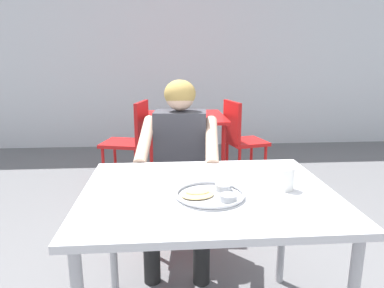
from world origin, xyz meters
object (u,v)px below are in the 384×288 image
at_px(table_background_red, 185,124).
at_px(chair_red_right, 240,136).
at_px(chair_foreground, 181,176).
at_px(thali_tray, 211,194).
at_px(chair_red_left, 132,137).
at_px(diner_foreground, 179,156).
at_px(drinking_cup, 285,178).
at_px(table_foreground, 208,206).

bearing_deg(table_background_red, chair_red_right, -7.54).
bearing_deg(chair_foreground, chair_red_right, 60.70).
xyz_separation_m(thali_tray, chair_red_left, (-0.54, 2.29, -0.25)).
distance_m(chair_foreground, diner_foreground, 0.31).
xyz_separation_m(diner_foreground, table_background_red, (0.13, 1.53, -0.07)).
relative_size(drinking_cup, chair_foreground, 0.12).
bearing_deg(table_foreground, diner_foreground, 97.28).
height_order(chair_foreground, chair_red_right, chair_red_right).
bearing_deg(thali_tray, chair_red_right, 74.93).
bearing_deg(chair_red_left, diner_foreground, -73.27).
xyz_separation_m(diner_foreground, chair_red_right, (0.71, 1.46, -0.20)).
height_order(diner_foreground, chair_red_left, diner_foreground).
distance_m(table_foreground, diner_foreground, 0.74).
bearing_deg(chair_red_right, thali_tray, -105.07).
bearing_deg(chair_red_right, diner_foreground, -115.99).
distance_m(chair_foreground, chair_red_left, 1.33).
relative_size(table_foreground, chair_red_right, 1.25).
bearing_deg(chair_red_left, drinking_cup, -68.51).
bearing_deg(chair_foreground, table_background_red, 85.15).
distance_m(table_foreground, chair_red_right, 2.29).
bearing_deg(chair_red_right, table_foreground, -105.69).
bearing_deg(drinking_cup, chair_red_left, 111.49).
bearing_deg(chair_foreground, drinking_cup, -67.08).
bearing_deg(chair_foreground, thali_tray, -85.74).
bearing_deg(table_foreground, chair_red_left, 103.65).
bearing_deg(diner_foreground, chair_red_right, 64.01).
height_order(chair_foreground, diner_foreground, diner_foreground).
distance_m(drinking_cup, diner_foreground, 0.88).
bearing_deg(thali_tray, chair_foreground, 94.26).
bearing_deg(chair_red_left, table_background_red, 6.43).
height_order(table_foreground, thali_tray, thali_tray).
relative_size(diner_foreground, table_background_red, 1.38).
bearing_deg(chair_red_left, chair_red_right, -0.61).
bearing_deg(chair_red_left, thali_tray, -76.75).
bearing_deg(table_foreground, chair_red_right, 74.31).
height_order(drinking_cup, chair_red_left, chair_red_left).
height_order(table_background_red, chair_red_right, chair_red_right).
xyz_separation_m(drinking_cup, chair_foreground, (-0.42, 0.99, -0.32)).
distance_m(drinking_cup, chair_foreground, 1.12).
height_order(chair_foreground, chair_red_left, chair_red_left).
distance_m(diner_foreground, chair_red_left, 1.55).
bearing_deg(chair_foreground, chair_red_left, 110.34).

